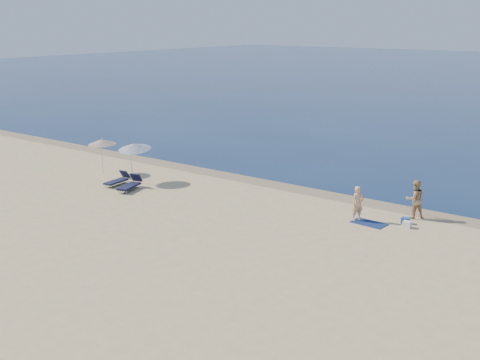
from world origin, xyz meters
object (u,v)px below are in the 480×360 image
object	(u,v)px
person_right	(415,199)
person_left	(358,204)
blue_cooler	(406,220)
umbrella_near	(134,146)

from	to	relation	value
person_right	person_left	bearing A→B (deg)	-3.56
blue_cooler	umbrella_near	bearing A→B (deg)	173.55
person_left	blue_cooler	size ratio (longest dim) A/B	4.19
blue_cooler	person_left	bearing A→B (deg)	-169.27
person_right	umbrella_near	size ratio (longest dim) A/B	0.76
umbrella_near	person_left	bearing A→B (deg)	-12.86
blue_cooler	umbrella_near	distance (m)	15.90
person_right	blue_cooler	distance (m)	1.29
person_right	blue_cooler	bearing A→B (deg)	42.15
person_left	person_right	bearing A→B (deg)	-16.35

